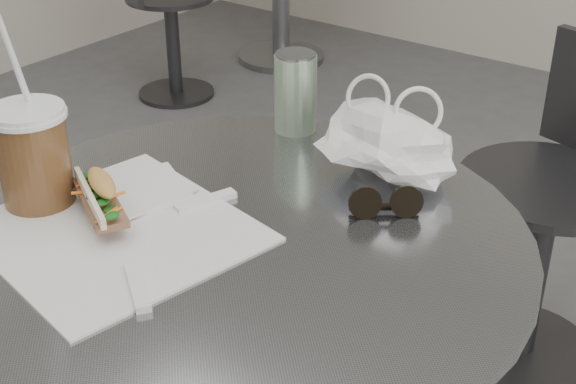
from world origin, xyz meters
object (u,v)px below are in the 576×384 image
Objects in this scene: iced_coffee at (33,155)px; drink_can at (295,92)px; banh_mi at (101,198)px; sunglasses at (385,204)px; chair_far at (551,230)px; bg_chair at (163,27)px.

iced_coffee is 0.43m from drink_can.
banh_mi is 0.38m from sunglasses.
banh_mi is at bearing 178.08° from sunglasses.
chair_far is at bearing 68.44° from iced_coffee.
bg_chair is 2.20× the size of iced_coffee.
drink_can is (-0.27, -0.62, 0.47)m from chair_far.
bg_chair is at bearing 161.78° from banh_mi.
chair_far is at bearing 66.76° from drink_can.
sunglasses reaches higher than bg_chair.
bg_chair is at bearing 130.94° from iced_coffee.
chair_far is 1.20m from iced_coffee.
chair_far is 3.95× the size of banh_mi.
banh_mi is at bearing 88.01° from chair_far.
bg_chair is (-1.84, 0.63, -0.03)m from chair_far.
banh_mi is 1.44× the size of drink_can.
sunglasses is at bearing 32.41° from iced_coffee.
bg_chair is at bearing 102.62° from sunglasses.
drink_can reaches higher than chair_far.
drink_can reaches higher than banh_mi.
chair_far is 1.11× the size of bg_chair.
sunglasses is (1.84, -1.40, 0.46)m from bg_chair.
chair_far is 5.69× the size of drink_can.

